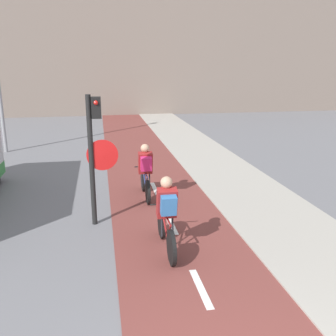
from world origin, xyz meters
TOP-DOWN VIEW (x-y plane):
  - building_row_background at (0.00, 27.00)m, footprint 60.00×5.20m
  - traffic_light_pole at (-1.57, 5.87)m, footprint 0.67×0.25m
  - cyclist_near at (-0.31, 4.33)m, footprint 0.46×1.74m
  - cyclist_far at (-0.34, 7.34)m, footprint 0.46×1.68m

SIDE VIEW (x-z plane):
  - cyclist_far at x=-0.34m, z-range -0.03..1.43m
  - cyclist_near at x=-0.31m, z-range -0.03..1.45m
  - traffic_light_pole at x=-1.57m, z-range 0.35..3.19m
  - building_row_background at x=0.00m, z-range 0.01..8.97m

